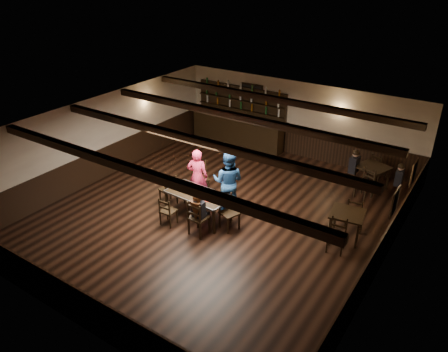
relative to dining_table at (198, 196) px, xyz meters
The scene contains 25 objects.
ground 0.91m from the dining_table, 49.93° to the left, with size 10.00×10.00×0.00m, color black.
room_shell 1.24m from the dining_table, 51.50° to the left, with size 9.02×10.02×2.71m.
dining_table is the anchor object (origin of this frame).
chair_near_left 0.94m from the dining_table, 119.98° to the right, with size 0.40×0.39×0.83m.
chair_near_right 0.88m from the dining_table, 56.12° to the right, with size 0.48×0.46×0.99m.
chair_end_left 1.14m from the dining_table, behind, with size 0.51×0.52×0.92m.
chair_end_right 0.95m from the dining_table, ahead, with size 0.55×0.56×0.95m.
chair_far_pushed 1.47m from the dining_table, 124.50° to the left, with size 0.66×0.66×1.02m.
woman_pink 0.89m from the dining_table, 127.56° to the left, with size 0.61×0.40×1.67m, color #D72948.
man_blue 0.95m from the dining_table, 59.08° to the left, with size 0.89×0.70×1.84m, color navy.
seated_person 0.83m from the dining_table, 53.29° to the right, with size 0.33×0.50×0.81m.
cake 0.49m from the dining_table, behind, with size 0.26×0.26×0.08m.
plate_stack_a 0.19m from the dining_table, behind, with size 0.19×0.19×0.18m, color white.
plate_stack_b 0.30m from the dining_table, 15.73° to the left, with size 0.15×0.15×0.17m, color white.
tea_light 0.12m from the dining_table, 72.04° to the left, with size 0.05×0.05×0.06m.
salt_shaker 0.34m from the dining_table, 25.14° to the right, with size 0.03×0.03×0.08m, color silver.
pepper_shaker 0.49m from the dining_table, 16.53° to the right, with size 0.03×0.03×0.08m, color #A5A8AD.
drink_glass 0.36m from the dining_table, 25.35° to the left, with size 0.07×0.07×0.11m, color silver.
menu_red 0.53m from the dining_table, 11.63° to the right, with size 0.30×0.21×0.00m, color #9F1B11.
menu_blue 0.52m from the dining_table, 11.27° to the left, with size 0.31×0.22×0.00m, color #0F104B.
bar_counter 5.52m from the dining_table, 110.32° to the left, with size 3.94×0.70×2.20m.
back_table_a 3.97m from the dining_table, 19.14° to the left, with size 0.95×0.95×0.75m.
back_table_b 5.58m from the dining_table, 51.43° to the left, with size 1.10×1.10×0.75m.
bg_patron_left 5.14m from the dining_table, 55.16° to the left, with size 0.25×0.38×0.76m.
bg_patron_right 5.98m from the dining_table, 43.83° to the left, with size 0.22×0.34×0.68m.
Camera 1 is at (5.95, -8.72, 6.59)m, focal length 35.00 mm.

